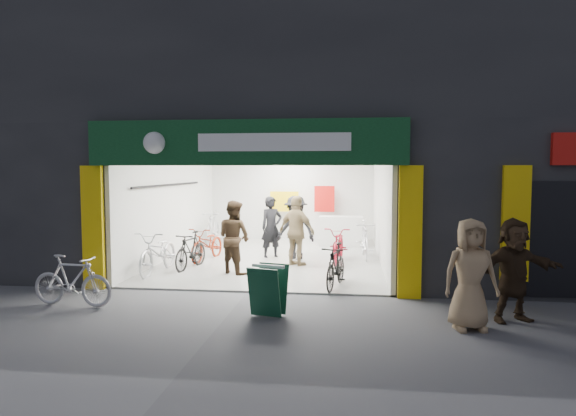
% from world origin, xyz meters
% --- Properties ---
extents(ground, '(60.00, 60.00, 0.00)m').
position_xyz_m(ground, '(0.00, 0.00, 0.00)').
color(ground, '#56565B').
rests_on(ground, ground).
extents(building, '(17.00, 10.27, 8.00)m').
position_xyz_m(building, '(0.91, 4.99, 4.31)').
color(building, '#232326').
rests_on(building, ground).
extents(bike_left_front, '(0.79, 2.03, 1.05)m').
position_xyz_m(bike_left_front, '(-2.50, 1.65, 0.53)').
color(bike_left_front, silver).
rests_on(bike_left_front, ground).
extents(bike_left_midfront, '(0.72, 1.65, 0.96)m').
position_xyz_m(bike_left_midfront, '(-1.88, 2.21, 0.48)').
color(bike_left_midfront, black).
rests_on(bike_left_midfront, ground).
extents(bike_left_midback, '(0.94, 1.87, 0.94)m').
position_xyz_m(bike_left_midback, '(-1.80, 3.47, 0.47)').
color(bike_left_midback, maroon).
rests_on(bike_left_midback, ground).
extents(bike_left_back, '(0.67, 1.94, 1.15)m').
position_xyz_m(bike_left_back, '(-2.50, 6.61, 0.57)').
color(bike_left_back, silver).
rests_on(bike_left_back, ground).
extents(bike_right_front, '(0.75, 1.65, 0.96)m').
position_xyz_m(bike_right_front, '(1.80, 0.60, 0.48)').
color(bike_right_front, black).
rests_on(bike_right_front, ground).
extents(bike_right_mid, '(0.81, 1.94, 0.99)m').
position_xyz_m(bike_right_mid, '(1.80, 3.61, 0.50)').
color(bike_right_mid, maroon).
rests_on(bike_right_mid, ground).
extents(bike_right_back, '(0.61, 1.83, 1.09)m').
position_xyz_m(bike_right_back, '(2.50, 4.31, 0.54)').
color(bike_right_back, silver).
rests_on(bike_right_back, ground).
extents(parked_bike, '(1.63, 0.61, 0.96)m').
position_xyz_m(parked_bike, '(-2.98, -1.40, 0.48)').
color(parked_bike, '#B9B9BE').
rests_on(parked_bike, ground).
extents(customer_a, '(0.77, 0.71, 1.76)m').
position_xyz_m(customer_a, '(-0.11, 4.08, 0.88)').
color(customer_a, black).
rests_on(customer_a, ground).
extents(customer_b, '(1.09, 1.04, 1.78)m').
position_xyz_m(customer_b, '(-0.67, 1.80, 0.89)').
color(customer_b, '#382719').
rests_on(customer_b, ground).
extents(customer_c, '(1.33, 1.09, 1.79)m').
position_xyz_m(customer_c, '(0.60, 3.84, 0.90)').
color(customer_c, black).
rests_on(customer_c, ground).
extents(customer_d, '(1.16, 0.94, 1.84)m').
position_xyz_m(customer_d, '(0.73, 2.91, 0.92)').
color(customer_d, '#8F7853').
rests_on(customer_d, ground).
extents(pedestrian_near, '(0.94, 0.69, 1.76)m').
position_xyz_m(pedestrian_near, '(3.97, -1.93, 0.88)').
color(pedestrian_near, '#9B7D5A').
rests_on(pedestrian_near, ground).
extents(pedestrian_far, '(1.68, 1.01, 1.73)m').
position_xyz_m(pedestrian_far, '(4.79, -1.39, 0.86)').
color(pedestrian_far, '#312316').
rests_on(pedestrian_far, ground).
extents(sandwich_board, '(0.68, 0.69, 0.87)m').
position_xyz_m(sandwich_board, '(0.71, -1.61, 0.48)').
color(sandwich_board, '#0F3D26').
rests_on(sandwich_board, ground).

